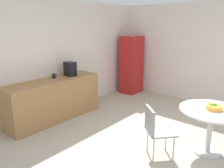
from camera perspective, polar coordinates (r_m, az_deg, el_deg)
ground_plane at (r=3.80m, az=14.24°, el=-18.04°), size 6.00×6.00×0.00m
wall_back at (r=5.26m, az=-15.58°, el=6.36°), size 6.00×0.10×2.60m
counter_block at (r=5.06m, az=-14.57°, el=-3.84°), size 2.15×0.60×0.90m
locker_cabinet at (r=6.80m, az=4.96°, el=4.94°), size 0.60×0.50×1.71m
round_table at (r=3.90m, az=24.05°, el=-8.14°), size 1.00×1.00×0.76m
chair_gray at (r=3.55m, az=10.98°, el=-10.66°), size 0.59×0.59×0.83m
fruit_bowl at (r=3.84m, az=24.66°, el=-5.38°), size 0.25×0.25×0.11m
mug_white at (r=5.06m, az=-14.62°, el=2.03°), size 0.13×0.08×0.09m
coffee_maker at (r=5.18m, az=-10.67°, el=3.84°), size 0.20×0.24×0.32m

